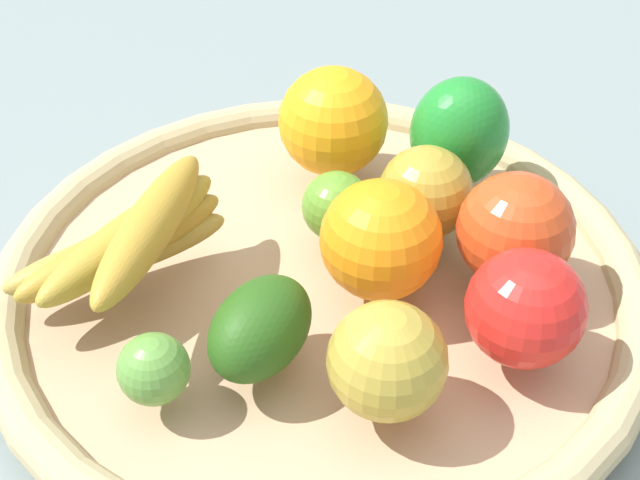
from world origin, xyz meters
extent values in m
plane|color=slate|center=(0.00, 0.00, 0.00)|extent=(2.40, 2.40, 0.00)
cylinder|color=tan|center=(0.00, 0.00, 0.01)|extent=(0.43, 0.43, 0.02)
torus|color=tan|center=(0.00, 0.00, 0.02)|extent=(0.45, 0.45, 0.03)
sphere|color=orange|center=(-0.06, 0.09, 0.07)|extent=(0.10, 0.10, 0.08)
sphere|color=orange|center=(0.04, 0.01, 0.07)|extent=(0.09, 0.09, 0.08)
ellipsoid|color=#A98E3A|center=(-0.10, -0.09, 0.05)|extent=(0.08, 0.15, 0.03)
ellipsoid|color=#AC852B|center=(-0.09, -0.09, 0.06)|extent=(0.05, 0.15, 0.03)
ellipsoid|color=#AA8D2E|center=(-0.08, -0.09, 0.08)|extent=(0.04, 0.15, 0.03)
ellipsoid|color=#B1892B|center=(-0.06, -0.09, 0.09)|extent=(0.09, 0.15, 0.03)
ellipsoid|color=#245015|center=(0.03, -0.09, 0.06)|extent=(0.06, 0.08, 0.05)
sphere|color=#A48A2D|center=(0.03, 0.07, 0.07)|extent=(0.07, 0.07, 0.06)
sphere|color=#AB9333|center=(0.10, -0.07, 0.07)|extent=(0.08, 0.08, 0.07)
ellipsoid|color=#1F822B|center=(0.02, 0.14, 0.08)|extent=(0.10, 0.10, 0.08)
sphere|color=red|center=(0.14, 0.01, 0.07)|extent=(0.09, 0.09, 0.07)
sphere|color=#C3441B|center=(0.10, 0.07, 0.07)|extent=(0.08, 0.08, 0.08)
sphere|color=#59902B|center=(-0.01, 0.03, 0.06)|extent=(0.05, 0.05, 0.05)
sphere|color=#59923A|center=(0.00, -0.15, 0.05)|extent=(0.04, 0.04, 0.04)
camera|label=1|loc=(0.28, -0.35, 0.43)|focal=50.01mm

